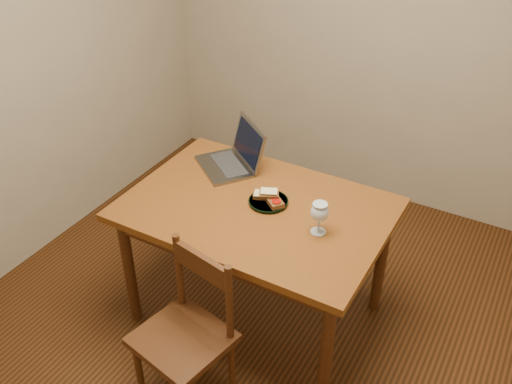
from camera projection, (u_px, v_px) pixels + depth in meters
The scene contains 11 objects.
floor at pixel (264, 330), 3.16m from camera, with size 3.20×3.20×0.02m, color black.
back_wall at pixel (389, 16), 3.58m from camera, with size 3.20×0.02×2.60m, color gray.
left_wall at pixel (6, 51), 3.08m from camera, with size 0.02×3.20×2.60m, color gray.
table at pixel (257, 220), 2.89m from camera, with size 1.30×0.90×0.74m.
chair at pixel (185, 329), 2.56m from camera, with size 0.46×0.44×0.42m.
plate at pixel (268, 202), 2.86m from camera, with size 0.20×0.20×0.02m, color black.
sandwich_cheese at pixel (263, 195), 2.87m from camera, with size 0.10×0.06×0.03m, color #381E0C, non-canonical shape.
sandwich_tomato at pixel (274, 201), 2.83m from camera, with size 0.11×0.07×0.03m, color #381E0C, non-canonical shape.
sandwich_top at pixel (269, 194), 2.84m from camera, with size 0.10×0.06×0.03m, color #381E0C, non-canonical shape.
milk_glass at pixel (319, 218), 2.63m from camera, with size 0.09×0.09×0.17m, color white, non-canonical shape.
laptop at pixel (236, 155), 3.14m from camera, with size 0.44×0.44×0.24m.
Camera 1 is at (1.04, -1.92, 2.40)m, focal length 40.00 mm.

